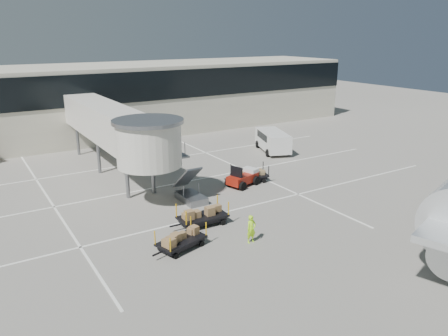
{
  "coord_description": "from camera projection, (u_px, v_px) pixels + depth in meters",
  "views": [
    {
      "loc": [
        -14.78,
        -20.99,
        11.48
      ],
      "look_at": [
        1.41,
        5.08,
        2.0
      ],
      "focal_mm": 35.0,
      "sensor_mm": 36.0,
      "label": 1
    }
  ],
  "objects": [
    {
      "name": "ground",
      "position": [
        247.0,
        221.0,
        27.88
      ],
      "size": [
        140.0,
        140.0,
        0.0
      ],
      "primitive_type": "plane",
      "color": "gray",
      "rests_on": "ground"
    },
    {
      "name": "lane_markings",
      "position": [
        174.0,
        182.0,
        35.12
      ],
      "size": [
        40.0,
        30.0,
        0.02
      ],
      "color": "white",
      "rests_on": "ground"
    },
    {
      "name": "terminal",
      "position": [
        99.0,
        100.0,
        50.8
      ],
      "size": [
        64.0,
        12.11,
        15.2
      ],
      "color": "beige",
      "rests_on": "ground"
    },
    {
      "name": "jet_bridge",
      "position": [
        119.0,
        128.0,
        34.57
      ],
      "size": [
        5.7,
        20.4,
        6.03
      ],
      "color": "silver",
      "rests_on": "ground"
    },
    {
      "name": "baggage_tug",
      "position": [
        243.0,
        178.0,
        34.28
      ],
      "size": [
        2.89,
        2.31,
        1.73
      ],
      "rotation": [
        0.0,
        0.0,
        0.3
      ],
      "color": "maroon",
      "rests_on": "ground"
    },
    {
      "name": "suitcase_cart",
      "position": [
        249.0,
        176.0,
        35.2
      ],
      "size": [
        3.63,
        2.22,
        1.4
      ],
      "rotation": [
        0.0,
        0.0,
        -0.29
      ],
      "color": "black",
      "rests_on": "ground"
    },
    {
      "name": "box_cart_near",
      "position": [
        200.0,
        217.0,
        27.15
      ],
      "size": [
        3.79,
        1.57,
        1.48
      ],
      "rotation": [
        0.0,
        0.0,
        -0.01
      ],
      "color": "black",
      "rests_on": "ground"
    },
    {
      "name": "box_cart_far",
      "position": [
        181.0,
        241.0,
        24.14
      ],
      "size": [
        3.49,
        2.1,
        1.34
      ],
      "rotation": [
        0.0,
        0.0,
        0.28
      ],
      "color": "black",
      "rests_on": "ground"
    },
    {
      "name": "ground_worker",
      "position": [
        251.0,
        229.0,
        24.83
      ],
      "size": [
        0.62,
        0.41,
        1.66
      ],
      "primitive_type": "imported",
      "rotation": [
        0.0,
        0.0,
        0.03
      ],
      "color": "#A8F219",
      "rests_on": "ground"
    },
    {
      "name": "minivan",
      "position": [
        272.0,
        139.0,
        44.13
      ],
      "size": [
        3.86,
        5.78,
        2.03
      ],
      "rotation": [
        0.0,
        0.0,
        -0.35
      ],
      "color": "silver",
      "rests_on": "ground"
    }
  ]
}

